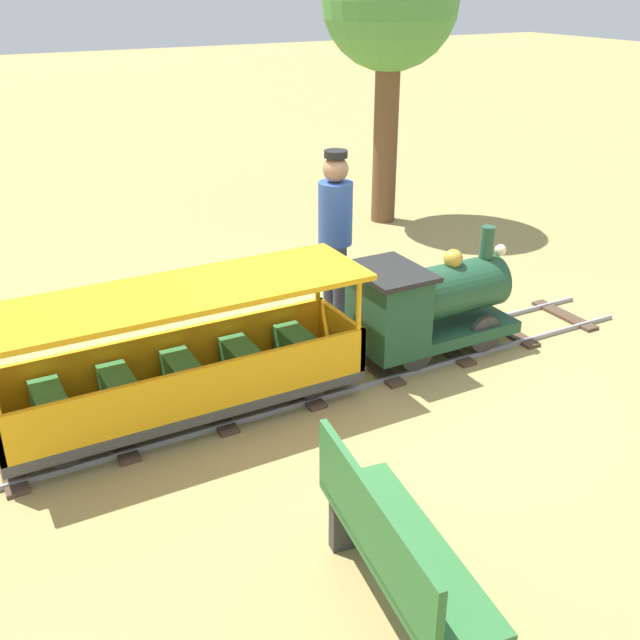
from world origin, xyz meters
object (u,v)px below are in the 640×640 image
at_px(locomotive, 427,303).
at_px(conductor_person, 335,227).
at_px(oak_tree_near, 390,6).
at_px(passenger_car, 184,368).
at_px(park_bench, 395,554).

xyz_separation_m(locomotive, conductor_person, (-0.87, -0.38, 0.47)).
distance_m(locomotive, oak_tree_near, 4.43).
relative_size(passenger_car, conductor_person, 1.67).
distance_m(conductor_person, park_bench, 3.51).
bearing_deg(passenger_car, park_bench, 6.80).
xyz_separation_m(locomotive, passenger_car, (0.00, -2.11, -0.06)).
height_order(passenger_car, conductor_person, conductor_person).
bearing_deg(oak_tree_near, locomotive, -27.78).
bearing_deg(park_bench, oak_tree_near, 147.45).
bearing_deg(conductor_person, locomotive, 23.54).
bearing_deg(locomotive, conductor_person, -156.46).
height_order(locomotive, passenger_car, locomotive).
bearing_deg(passenger_car, locomotive, 90.00).
distance_m(park_bench, oak_tree_near, 7.12).
xyz_separation_m(passenger_car, oak_tree_near, (-3.43, 3.92, 2.20)).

